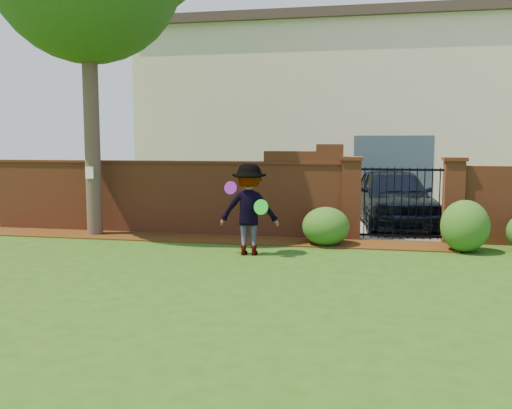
% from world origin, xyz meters
% --- Properties ---
extents(ground, '(80.00, 80.00, 0.01)m').
position_xyz_m(ground, '(0.00, 0.00, -0.01)').
color(ground, '#254C13').
rests_on(ground, ground).
extents(mulch_bed, '(11.10, 1.08, 0.03)m').
position_xyz_m(mulch_bed, '(-0.95, 3.34, 0.01)').
color(mulch_bed, '#39200A').
rests_on(mulch_bed, ground).
extents(brick_wall, '(8.70, 0.31, 2.16)m').
position_xyz_m(brick_wall, '(-2.01, 4.00, 0.93)').
color(brick_wall, brown).
rests_on(brick_wall, ground).
extents(pillar_left, '(0.50, 0.50, 1.88)m').
position_xyz_m(pillar_left, '(2.40, 4.00, 0.96)').
color(pillar_left, brown).
rests_on(pillar_left, ground).
extents(pillar_right, '(0.50, 0.50, 1.88)m').
position_xyz_m(pillar_right, '(4.60, 4.00, 0.96)').
color(pillar_right, brown).
rests_on(pillar_right, ground).
extents(iron_gate, '(1.78, 0.03, 1.60)m').
position_xyz_m(iron_gate, '(3.50, 4.00, 0.85)').
color(iron_gate, black).
rests_on(iron_gate, ground).
extents(driveway, '(3.20, 8.00, 0.01)m').
position_xyz_m(driveway, '(3.50, 8.00, 0.01)').
color(driveway, gray).
rests_on(driveway, ground).
extents(house, '(12.40, 6.40, 6.30)m').
position_xyz_m(house, '(1.00, 12.00, 3.16)').
color(house, '#EEE7C7').
rests_on(house, ground).
extents(car, '(2.49, 4.74, 1.54)m').
position_xyz_m(car, '(3.45, 6.13, 0.77)').
color(car, black).
rests_on(car, ground).
extents(paper_notice, '(0.20, 0.01, 0.28)m').
position_xyz_m(paper_notice, '(-3.60, 3.21, 1.50)').
color(paper_notice, white).
rests_on(paper_notice, tree).
extents(shrub_left, '(1.01, 1.01, 0.83)m').
position_xyz_m(shrub_left, '(1.90, 3.12, 0.41)').
color(shrub_left, '#1B5519').
rests_on(shrub_left, ground).
extents(shrub_middle, '(0.96, 0.96, 1.05)m').
position_xyz_m(shrub_middle, '(4.70, 2.97, 0.53)').
color(shrub_middle, '#1B5519').
rests_on(shrub_middle, ground).
extents(man, '(1.21, 0.76, 1.79)m').
position_xyz_m(man, '(0.48, 1.84, 0.90)').
color(man, gray).
rests_on(man, ground).
extents(frisbee_purple, '(0.26, 0.10, 0.26)m').
position_xyz_m(frisbee_purple, '(0.13, 1.81, 1.32)').
color(frisbee_purple, purple).
rests_on(frisbee_purple, man).
extents(frisbee_green, '(0.30, 0.14, 0.30)m').
position_xyz_m(frisbee_green, '(0.78, 1.61, 0.98)').
color(frisbee_green, '#1BD125').
rests_on(frisbee_green, man).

